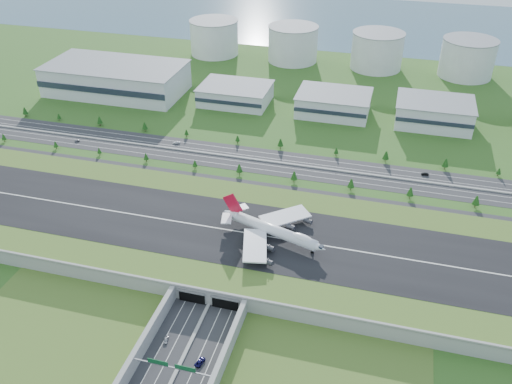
% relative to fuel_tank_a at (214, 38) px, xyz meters
% --- Properties ---
extents(ground, '(1200.00, 1200.00, 0.00)m').
position_rel_fuel_tank_a_xyz_m(ground, '(120.00, -310.00, -17.50)').
color(ground, '#325019').
rests_on(ground, ground).
extents(airfield_deck, '(520.00, 100.00, 9.20)m').
position_rel_fuel_tank_a_xyz_m(airfield_deck, '(120.00, -310.09, -13.38)').
color(airfield_deck, gray).
rests_on(airfield_deck, ground).
extents(underpass_road, '(38.80, 120.40, 8.00)m').
position_rel_fuel_tank_a_xyz_m(underpass_road, '(120.00, -409.42, -14.07)').
color(underpass_road, '#28282B').
rests_on(underpass_road, ground).
extents(sign_gantry_near, '(38.70, 0.70, 9.80)m').
position_rel_fuel_tank_a_xyz_m(sign_gantry_near, '(120.00, -405.04, -10.55)').
color(sign_gantry_near, gray).
rests_on(sign_gantry_near, ground).
extents(north_expressway, '(560.00, 36.00, 0.12)m').
position_rel_fuel_tank_a_xyz_m(north_expressway, '(120.00, -215.00, -17.44)').
color(north_expressway, '#28282B').
rests_on(north_expressway, ground).
extents(tree_row, '(505.85, 48.60, 8.23)m').
position_rel_fuel_tank_a_xyz_m(tree_row, '(147.36, -213.98, -12.85)').
color(tree_row, '#3D2819').
rests_on(tree_row, ground).
extents(hangar_west, '(120.00, 60.00, 25.00)m').
position_rel_fuel_tank_a_xyz_m(hangar_west, '(-50.00, -125.00, -5.00)').
color(hangar_west, '#BCBCC1').
rests_on(hangar_west, ground).
extents(hangar_mid_a, '(58.00, 42.00, 15.00)m').
position_rel_fuel_tank_a_xyz_m(hangar_mid_a, '(60.00, -120.00, -10.00)').
color(hangar_mid_a, '#BCBCC1').
rests_on(hangar_mid_a, ground).
extents(hangar_mid_b, '(58.00, 42.00, 17.00)m').
position_rel_fuel_tank_a_xyz_m(hangar_mid_b, '(145.00, -120.00, -9.00)').
color(hangar_mid_b, '#BCBCC1').
rests_on(hangar_mid_b, ground).
extents(hangar_mid_c, '(58.00, 42.00, 19.00)m').
position_rel_fuel_tank_a_xyz_m(hangar_mid_c, '(225.00, -120.00, -8.00)').
color(hangar_mid_c, '#BCBCC1').
rests_on(hangar_mid_c, ground).
extents(fuel_tank_a, '(50.00, 50.00, 35.00)m').
position_rel_fuel_tank_a_xyz_m(fuel_tank_a, '(0.00, 0.00, 0.00)').
color(fuel_tank_a, silver).
rests_on(fuel_tank_a, ground).
extents(fuel_tank_b, '(50.00, 50.00, 35.00)m').
position_rel_fuel_tank_a_xyz_m(fuel_tank_b, '(85.00, 0.00, 0.00)').
color(fuel_tank_b, silver).
rests_on(fuel_tank_b, ground).
extents(fuel_tank_c, '(50.00, 50.00, 35.00)m').
position_rel_fuel_tank_a_xyz_m(fuel_tank_c, '(170.00, 0.00, 0.00)').
color(fuel_tank_c, silver).
rests_on(fuel_tank_c, ground).
extents(fuel_tank_d, '(50.00, 50.00, 35.00)m').
position_rel_fuel_tank_a_xyz_m(fuel_tank_d, '(255.00, 0.00, 0.00)').
color(fuel_tank_d, silver).
rests_on(fuel_tank_d, ground).
extents(bay_water, '(1200.00, 260.00, 0.06)m').
position_rel_fuel_tank_a_xyz_m(bay_water, '(120.00, 170.00, -17.47)').
color(bay_water, '#3E6177').
rests_on(bay_water, ground).
extents(boeing_747, '(62.38, 58.05, 19.92)m').
position_rel_fuel_tank_a_xyz_m(boeing_747, '(139.57, -310.56, -3.83)').
color(boeing_747, white).
rests_on(boeing_747, airfield_deck).
extents(car_0, '(2.55, 4.68, 1.51)m').
position_rel_fuel_tank_a_xyz_m(car_0, '(109.01, -386.79, -16.63)').
color(car_0, '#B3B3B8').
rests_on(car_0, ground).
extents(car_2, '(3.94, 6.39, 1.65)m').
position_rel_fuel_tank_a_xyz_m(car_2, '(128.08, -394.40, -16.55)').
color(car_2, '#0E0C40').
rests_on(car_2, ground).
extents(car_4, '(4.14, 2.78, 1.31)m').
position_rel_fuel_tank_a_xyz_m(car_4, '(-33.16, -222.81, -16.73)').
color(car_4, '#5E5F63').
rests_on(car_4, ground).
extents(car_5, '(5.06, 2.20, 1.62)m').
position_rel_fuel_tank_a_xyz_m(car_5, '(220.10, -205.41, -16.57)').
color(car_5, black).
rests_on(car_5, ground).
extents(car_7, '(6.22, 3.94, 1.68)m').
position_rel_fuel_tank_a_xyz_m(car_7, '(39.99, -206.13, -16.54)').
color(car_7, white).
rests_on(car_7, ground).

